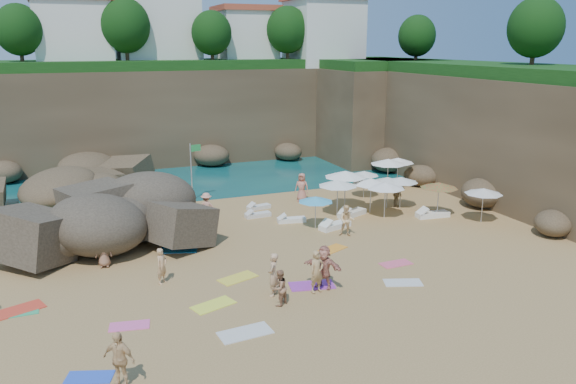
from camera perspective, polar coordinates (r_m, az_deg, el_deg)
name	(u,v)px	position (r m, az deg, el deg)	size (l,w,h in m)	color
ground	(274,247)	(29.13, -1.45, -5.59)	(120.00, 120.00, 0.00)	tan
seawater	(168,149)	(57.31, -12.05, 4.31)	(120.00, 120.00, 0.00)	#0C4751
cliff_back	(198,113)	(52.25, -9.13, 7.89)	(44.00, 8.00, 8.00)	brown
cliff_right	(473,129)	(44.48, 18.33, 6.13)	(8.00, 30.00, 8.00)	brown
cliff_corner	(370,112)	(53.09, 8.28, 8.03)	(10.00, 12.00, 8.00)	brown
rock_promontory	(47,193)	(42.84, -23.25, -0.11)	(12.00, 7.00, 2.00)	brown
clifftop_buildings	(203,31)	(52.88, -8.61, 15.86)	(28.48, 9.48, 7.00)	white
clifftop_trees	(244,30)	(47.33, -4.53, 16.13)	(35.60, 23.82, 4.40)	#11380F
rock_outcrop	(114,243)	(30.98, -17.26, -5.02)	(8.23, 6.17, 3.29)	brown
flag_pole	(193,164)	(37.54, -9.65, 2.79)	(0.75, 0.20, 3.86)	silver
parasol_0	(338,183)	(33.82, 5.07, 0.91)	(2.37, 2.37, 2.24)	silver
parasol_1	(388,180)	(36.01, 10.10, 1.24)	(2.12, 2.12, 2.00)	silver
parasol_2	(388,162)	(39.95, 10.15, 3.06)	(2.49, 2.49, 2.36)	silver
parasol_3	(398,160)	(41.41, 11.12, 3.18)	(2.30, 2.30, 2.17)	silver
parasol_4	(364,173)	(38.16, 7.76, 1.90)	(1.96, 1.96, 1.86)	silver
parasol_5	(371,181)	(34.64, 8.44, 1.07)	(2.32, 2.32, 2.20)	silver
parasol_6	(439,185)	(34.79, 15.10, 0.67)	(2.25, 2.25, 2.13)	silver
parasol_7	(386,185)	(33.84, 9.88, 0.67)	(2.32, 2.32, 2.19)	silver
parasol_8	(345,174)	(35.19, 5.85, 1.83)	(2.64, 2.64, 2.49)	silver
parasol_9	(401,180)	(36.08, 11.42, 1.24)	(2.15, 2.15, 2.03)	silver
parasol_10	(316,199)	(31.49, 2.82, -0.73)	(1.99, 1.99, 1.88)	silver
parasol_11	(484,191)	(34.44, 19.27, 0.08)	(2.17, 2.17, 2.06)	silver
lounger_0	(258,215)	(34.04, -3.08, -2.34)	(1.58, 0.53, 0.25)	silver
lounger_1	(292,220)	(33.02, 0.37, -2.85)	(1.67, 0.56, 0.26)	white
lounger_2	(352,213)	(34.40, 6.51, -2.17)	(2.01, 0.67, 0.31)	silver
lounger_3	(259,207)	(35.65, -2.99, -1.54)	(1.53, 0.51, 0.24)	silver
lounger_4	(433,215)	(35.07, 14.48, -2.23)	(2.02, 0.67, 0.31)	white
lounger_5	(335,226)	(32.04, 4.79, -3.43)	(1.97, 0.66, 0.31)	white
towel_0	(89,377)	(19.62, -19.52, -17.31)	(1.46, 0.73, 0.03)	blue
towel_1	(129,326)	(22.25, -15.81, -12.94)	(1.47, 0.73, 0.03)	pink
towel_3	(16,313)	(24.77, -25.91, -10.97)	(1.64, 0.82, 0.03)	#31AC6D
towel_4	(213,305)	(23.16, -7.59, -11.31)	(1.73, 0.86, 0.03)	#EEF941
towel_5	(245,333)	(21.04, -4.37, -14.07)	(1.93, 0.97, 0.03)	silver
towel_6	(312,285)	(24.69, 2.44, -9.46)	(1.94, 0.97, 0.03)	purple
towel_7	(18,310)	(24.96, -25.70, -10.74)	(1.89, 0.94, 0.03)	red
towel_8	(179,250)	(29.21, -11.01, -5.79)	(1.83, 0.91, 0.03)	#2281B7
towel_9	(396,264)	(27.45, 10.90, -7.16)	(1.52, 0.76, 0.03)	#EB5B7A
towel_10	(332,249)	(28.87, 4.53, -5.80)	(1.58, 0.79, 0.03)	orange
towel_11	(81,245)	(31.25, -20.28, -5.08)	(1.83, 0.91, 0.03)	green
towel_12	(238,278)	(25.49, -5.11, -8.70)	(1.73, 0.87, 0.03)	yellow
towel_13	(403,283)	(25.45, 11.59, -9.01)	(1.65, 0.82, 0.03)	silver
person_stand_0	(162,266)	(25.23, -12.70, -7.33)	(0.59, 0.39, 1.62)	tan
person_stand_1	(279,288)	(22.69, -0.87, -9.70)	(0.73, 0.57, 1.50)	#A57352
person_stand_2	(207,207)	(33.31, -8.28, -1.53)	(1.12, 0.46, 1.73)	#E49A81
person_stand_3	(397,194)	(36.52, 10.99, -0.18)	(1.02, 0.43, 1.75)	#A88654
person_stand_4	(302,187)	(37.11, 1.41, 0.48)	(0.94, 0.51, 1.92)	tan
person_stand_5	(179,190)	(37.90, -11.05, 0.20)	(1.42, 0.41, 1.53)	tan
person_stand_6	(273,275)	(23.45, -1.52, -8.38)	(0.68, 0.44, 1.86)	tan
person_lie_1	(121,380)	(18.79, -16.64, -17.85)	(1.07, 1.82, 0.44)	#E1B780
person_lie_2	(105,263)	(27.91, -18.13, -6.86)	(0.74, 1.52, 0.40)	#9E6A4F
person_lie_3	(324,282)	(24.43, 3.65, -9.16)	(1.74, 1.88, 0.50)	tan
person_lie_4	(317,288)	(24.01, 2.92, -9.68)	(0.66, 1.82, 0.44)	tan
person_lie_5	(346,230)	(30.80, 5.96, -3.89)	(0.83, 1.71, 0.65)	#F4C98A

